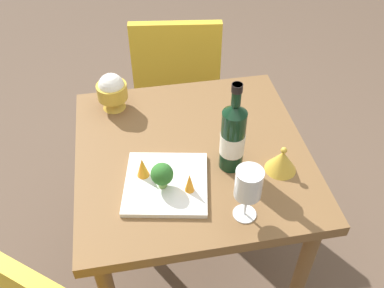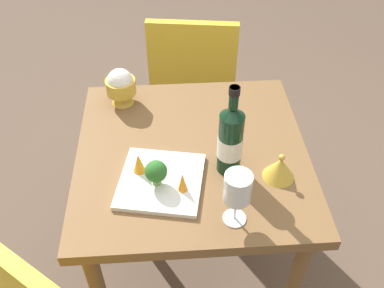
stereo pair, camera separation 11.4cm
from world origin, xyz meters
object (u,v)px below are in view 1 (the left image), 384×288
chair_by_wall (177,76)px  rice_bowl (112,91)px  wine_bottle (233,137)px  carrot_garnish_left (143,167)px  serving_plate (166,183)px  carrot_garnish_right (190,182)px  rice_bowl_lid (282,161)px  wine_glass (248,185)px  broccoli_floret (162,175)px

chair_by_wall → rice_bowl: rice_bowl is taller
wine_bottle → carrot_garnish_left: 0.29m
chair_by_wall → carrot_garnish_left: chair_by_wall is taller
rice_bowl → chair_by_wall: bearing=55.9°
serving_plate → chair_by_wall: bearing=79.4°
chair_by_wall → carrot_garnish_right: chair_by_wall is taller
rice_bowl_lid → rice_bowl: bearing=140.7°
wine_glass → wine_bottle: bearing=87.8°
carrot_garnish_right → rice_bowl: bearing=113.8°
rice_bowl_lid → serving_plate: size_ratio=0.34×
rice_bowl → carrot_garnish_left: size_ratio=2.05×
rice_bowl_lid → carrot_garnish_left: bearing=175.0°
carrot_garnish_left → wine_glass: bearing=-35.0°
rice_bowl → carrot_garnish_left: 0.38m
wine_bottle → broccoli_floret: wine_bottle is taller
wine_glass → serving_plate: (-0.21, 0.15, -0.12)m
rice_bowl_lid → broccoli_floret: broccoli_floret is taller
chair_by_wall → serving_plate: size_ratio=2.90×
chair_by_wall → wine_glass: 1.05m
carrot_garnish_left → carrot_garnish_right: size_ratio=1.03×
rice_bowl → carrot_garnish_left: (0.07, -0.37, -0.02)m
carrot_garnish_left → rice_bowl_lid: bearing=-5.0°
wine_bottle → carrot_garnish_right: (-0.15, -0.09, -0.07)m
carrot_garnish_left → carrot_garnish_right: carrot_garnish_left is taller
rice_bowl_lid → carrot_garnish_left: 0.43m
chair_by_wall → serving_plate: 0.89m
rice_bowl → serving_plate: rice_bowl is taller
wine_bottle → chair_by_wall: bearing=93.9°
rice_bowl_lid → carrot_garnish_left: size_ratio=1.45×
chair_by_wall → carrot_garnish_right: bearing=-88.0°
rice_bowl → carrot_garnish_right: 0.50m
rice_bowl → carrot_garnish_right: (0.20, -0.46, -0.02)m
serving_plate → carrot_garnish_left: bearing=148.4°
rice_bowl_lid → carrot_garnish_right: bearing=-171.0°
chair_by_wall → wine_glass: bearing=-79.3°
rice_bowl → broccoli_floret: (0.13, -0.43, -0.01)m
carrot_garnish_right → broccoli_floret: bearing=158.5°
wine_glass → rice_bowl_lid: (0.16, 0.15, -0.09)m
carrot_garnish_left → broccoli_floret: bearing=-45.8°
wine_bottle → carrot_garnish_right: bearing=-147.9°
rice_bowl → carrot_garnish_right: rice_bowl is taller
carrot_garnish_right → chair_by_wall: bearing=84.0°
wine_glass → rice_bowl: bearing=121.3°
broccoli_floret → carrot_garnish_left: size_ratio=1.24×
chair_by_wall → carrot_garnish_left: (-0.22, -0.81, 0.24)m
wine_bottle → rice_bowl: (-0.35, 0.37, -0.05)m
rice_bowl → carrot_garnish_right: bearing=-66.2°
chair_by_wall → rice_bowl_lid: bearing=-68.3°
serving_plate → carrot_garnish_right: bearing=-34.7°
wine_bottle → carrot_garnish_left: bearing=-178.2°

